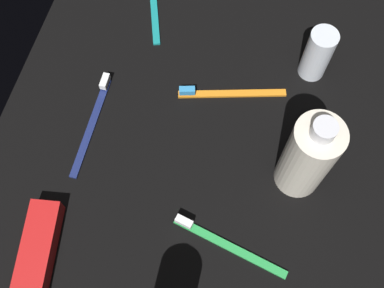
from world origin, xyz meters
TOP-DOWN VIEW (x-y plane):
  - ground_plane at (0.00, 0.00)cm, footprint 84.00×64.00cm
  - bodywash_bottle at (0.40, -16.74)cm, footprint 6.96×6.96cm
  - deodorant_stick at (19.54, -15.92)cm, footprint 4.44×4.44cm
  - toothbrush_orange at (11.38, -2.82)cm, footprint 5.99×17.66cm
  - toothbrush_navy at (1.58, 16.89)cm, footprint 18.02×1.45cm
  - toothbrush_green at (-13.05, -8.03)cm, footprint 5.15×17.82cm
  - toothpaste_box_red at (-22.70, 17.07)cm, footprint 18.07×7.11cm

SIDE VIEW (x-z plane):
  - ground_plane at x=0.00cm, z-range -1.20..0.00cm
  - toothbrush_orange at x=11.38cm, z-range -0.44..1.66cm
  - toothbrush_navy at x=1.58cm, z-range -0.44..1.66cm
  - toothbrush_green at x=-13.05cm, z-range -0.44..1.66cm
  - toothpaste_box_red at x=-22.70cm, z-range 0.00..3.20cm
  - deodorant_stick at x=19.54cm, z-range 0.00..10.03cm
  - bodywash_bottle at x=0.40cm, z-range -0.84..17.41cm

